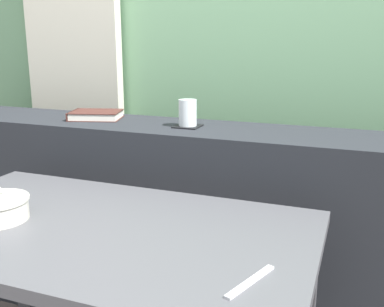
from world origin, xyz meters
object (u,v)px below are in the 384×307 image
at_px(breakfast_table, 101,260).
at_px(fork_utensil, 250,281).
at_px(juice_glass, 188,114).
at_px(closed_book, 96,115).
at_px(coaster_square, 188,126).

height_order(breakfast_table, fork_utensil, fork_utensil).
relative_size(juice_glass, closed_book, 0.41).
xyz_separation_m(breakfast_table, closed_book, (-0.42, 0.66, 0.29)).
distance_m(breakfast_table, coaster_square, 0.69).
height_order(breakfast_table, closed_book, closed_book).
bearing_deg(closed_book, breakfast_table, -57.48).
distance_m(coaster_square, juice_glass, 0.05).
relative_size(breakfast_table, juice_glass, 11.56).
height_order(coaster_square, fork_utensil, coaster_square).
relative_size(coaster_square, fork_utensil, 0.59).
relative_size(coaster_square, closed_book, 0.40).
distance_m(closed_book, fork_utensil, 1.21).
bearing_deg(coaster_square, fork_utensil, -59.99).
bearing_deg(breakfast_table, closed_book, 122.52).
relative_size(breakfast_table, coaster_square, 11.99).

